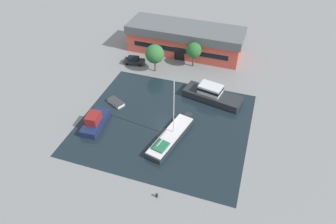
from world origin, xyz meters
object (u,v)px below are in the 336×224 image
Objects in this scene: quay_tree_by_water at (194,50)px; sailboat_moored at (171,136)px; small_dinghy at (116,102)px; cabin_boat at (95,121)px; parked_car at (134,61)px; motor_cruiser at (212,95)px; quay_tree_near_building at (155,54)px; warehouse_building at (185,39)px.

quay_tree_by_water is 0.45× the size of sailboat_moored.
small_dinghy is 0.55× the size of cabin_boat.
parked_car is at bearing 90.26° from cabin_boat.
quay_tree_by_water is 1.16× the size of parked_car.
sailboat_moored reaches higher than motor_cruiser.
quay_tree_by_water is 20.96m from small_dinghy.
parked_car is 0.39× the size of sailboat_moored.
quay_tree_by_water reaches higher than cabin_boat.
small_dinghy is 6.76m from cabin_boat.
quay_tree_by_water is at bearing 42.87° from motor_cruiser.
quay_tree_near_building is 21.55m from sailboat_moored.
quay_tree_near_building is 0.49× the size of sailboat_moored.
parked_car is 0.42× the size of motor_cruiser.
sailboat_moored is 3.24× the size of small_dinghy.
motor_cruiser reaches higher than small_dinghy.
quay_tree_by_water is 23.83m from sailboat_moored.
quay_tree_by_water is 0.80× the size of cabin_boat.
cabin_boat is (-7.54, -30.40, -2.26)m from warehouse_building.
warehouse_building reaches higher than motor_cruiser.
motor_cruiser is 22.41m from cabin_boat.
motor_cruiser reaches higher than parked_car.
quay_tree_by_water is at bearing -57.63° from warehouse_building.
parked_car is 21.27m from cabin_boat.
warehouse_building is at bearing 70.35° from quay_tree_near_building.
parked_car is 1.27× the size of small_dinghy.
quay_tree_near_building is at bearing -108.69° from warehouse_building.
parked_car is 0.69× the size of cabin_boat.
small_dinghy is (-17.00, -7.08, -0.76)m from motor_cruiser.
warehouse_building is 13.30m from parked_car.
cabin_boat is at bearing -3.50° from parked_car.
motor_cruiser is at bearing 84.97° from sailboat_moored.
warehouse_building is at bearing 126.39° from parked_car.
quay_tree_near_building is 1.60× the size of small_dinghy.
small_dinghy is (-12.88, 5.68, -0.26)m from sailboat_moored.
sailboat_moored is 13.41m from motor_cruiser.
quay_tree_by_water is 12.87m from motor_cruiser.
warehouse_building is at bearing 114.45° from sailboat_moored.
quay_tree_by_water is (7.36, 4.60, -0.24)m from quay_tree_near_building.
sailboat_moored reaches higher than small_dinghy.
quay_tree_near_building is 14.10m from small_dinghy.
small_dinghy is at bearing 1.30° from parked_car.
parked_car is 14.71m from small_dinghy.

